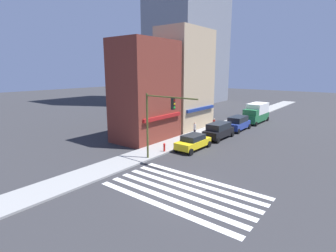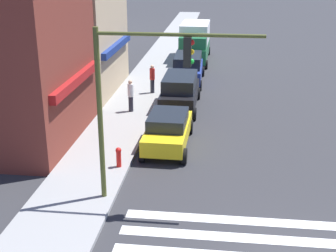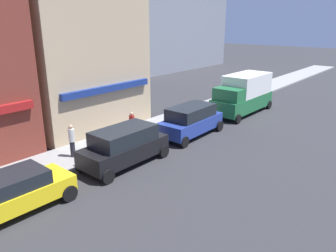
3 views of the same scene
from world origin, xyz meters
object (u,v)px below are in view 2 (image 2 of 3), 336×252
traffic_signal (137,86)px  sedan_yellow (168,129)px  suv_blue (188,68)px  fire_hydrant (119,156)px  pedestrian_red_jacket (152,78)px  box_truck_green (195,42)px  suv_black (180,91)px  pedestrian_white_shirt (131,95)px

traffic_signal → sedan_yellow: 6.24m
suv_blue → fire_hydrant: size_ratio=5.62×
traffic_signal → pedestrian_red_jacket: size_ratio=3.49×
sedan_yellow → suv_blue: 11.46m
box_truck_green → pedestrian_red_jacket: (-10.28, 1.95, -0.51)m
suv_blue → suv_black: bearing=178.9°
sedan_yellow → box_truck_green: (18.45, -0.00, 0.75)m
pedestrian_red_jacket → pedestrian_white_shirt: (-3.76, 0.63, 0.00)m
sedan_yellow → suv_blue: size_ratio=0.94×
sedan_yellow → pedestrian_red_jacket: (8.16, 1.95, 0.23)m
pedestrian_white_shirt → suv_black: bearing=52.3°
pedestrian_red_jacket → fire_hydrant: pedestrian_red_jacket is taller
suv_blue → sedan_yellow: bearing=178.9°
traffic_signal → pedestrian_white_shirt: (9.59, 2.17, -3.20)m
traffic_signal → fire_hydrant: 4.60m
sedan_yellow → pedestrian_red_jacket: bearing=14.6°
suv_blue → pedestrian_white_shirt: 7.51m
pedestrian_red_jacket → pedestrian_white_shirt: 3.81m
pedestrian_red_jacket → fire_hydrant: size_ratio=2.10×
suv_black → suv_blue: (5.73, 0.00, 0.00)m
pedestrian_red_jacket → suv_blue: bearing=-99.4°
box_truck_green → pedestrian_white_shirt: 14.29m
suv_blue → box_truck_green: (6.99, -0.00, 0.56)m
traffic_signal → pedestrian_red_jacket: (13.36, 1.54, -3.20)m
traffic_signal → suv_blue: (16.65, -0.41, -3.24)m
traffic_signal → sedan_yellow: (5.19, -0.41, -3.43)m
traffic_signal → pedestrian_white_shirt: traffic_signal is taller
fire_hydrant → pedestrian_red_jacket: bearing=1.3°
pedestrian_red_jacket → fire_hydrant: bearing=112.7°
box_truck_green → fire_hydrant: size_ratio=7.40×
box_truck_green → pedestrian_red_jacket: box_truck_green is taller
traffic_signal → suv_black: traffic_signal is taller
traffic_signal → fire_hydrant: bearing=27.4°
sedan_yellow → traffic_signal: bearing=176.5°
sedan_yellow → pedestrian_red_jacket: pedestrian_red_jacket is taller
traffic_signal → pedestrian_red_jacket: 13.82m
traffic_signal → pedestrian_white_shirt: 10.34m
pedestrian_white_shirt → fire_hydrant: (-7.12, -0.88, -0.46)m
traffic_signal → suv_black: size_ratio=1.31×
suv_blue → fire_hydrant: (-14.17, 1.70, -0.42)m
pedestrian_white_shirt → sedan_yellow: bearing=-34.4°
traffic_signal → sedan_yellow: traffic_signal is taller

